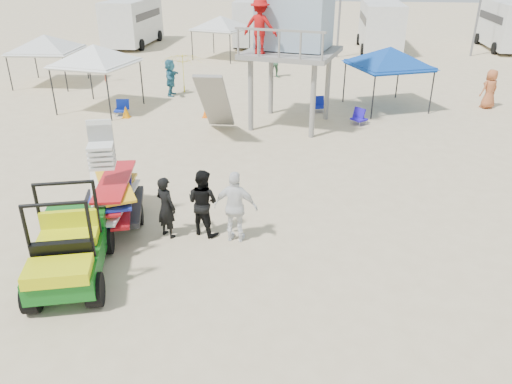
# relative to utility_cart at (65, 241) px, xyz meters

# --- Properties ---
(ground) EXTENTS (140.00, 140.00, 0.00)m
(ground) POSITION_rel_utility_cart_xyz_m (3.20, -0.92, -0.95)
(ground) COLOR beige
(ground) RESTS_ON ground
(utility_cart) EXTENTS (2.01, 2.93, 2.03)m
(utility_cart) POSITION_rel_utility_cart_xyz_m (0.00, 0.00, 0.00)
(utility_cart) COLOR #0E5B15
(utility_cart) RESTS_ON ground
(surf_trailer) EXTENTS (1.98, 2.84, 2.46)m
(surf_trailer) POSITION_rel_utility_cart_xyz_m (0.01, 2.34, 0.06)
(surf_trailer) COLOR black
(surf_trailer) RESTS_ON ground
(man_left) EXTENTS (0.68, 0.62, 1.57)m
(man_left) POSITION_rel_utility_cart_xyz_m (1.52, 2.04, -0.16)
(man_left) COLOR black
(man_left) RESTS_ON ground
(man_mid) EXTENTS (1.01, 0.92, 1.69)m
(man_mid) POSITION_rel_utility_cart_xyz_m (2.37, 2.29, -0.10)
(man_mid) COLOR black
(man_mid) RESTS_ON ground
(man_right) EXTENTS (1.08, 0.52, 1.79)m
(man_right) POSITION_rel_utility_cart_xyz_m (3.22, 2.04, -0.05)
(man_right) COLOR white
(man_right) RESTS_ON ground
(lifeguard_tower) EXTENTS (3.99, 3.99, 5.32)m
(lifeguard_tower) POSITION_rel_utility_cart_xyz_m (3.85, 11.39, 3.02)
(lifeguard_tower) COLOR gray
(lifeguard_tower) RESTS_ON ground
(canopy_blue) EXTENTS (3.83, 3.83, 3.08)m
(canopy_blue) POSITION_rel_utility_cart_xyz_m (8.04, 14.20, 1.58)
(canopy_blue) COLOR black
(canopy_blue) RESTS_ON ground
(canopy_white_a) EXTENTS (3.34, 3.34, 3.22)m
(canopy_white_a) POSITION_rel_utility_cart_xyz_m (-4.49, 12.40, 1.73)
(canopy_white_a) COLOR black
(canopy_white_a) RESTS_ON ground
(canopy_white_b) EXTENTS (3.19, 3.19, 2.95)m
(canopy_white_b) POSITION_rel_utility_cart_xyz_m (-8.95, 16.56, 1.46)
(canopy_white_b) COLOR black
(canopy_white_b) RESTS_ON ground
(canopy_white_c) EXTENTS (3.69, 3.69, 3.08)m
(canopy_white_c) POSITION_rel_utility_cart_xyz_m (-1.34, 24.73, 1.59)
(canopy_white_c) COLOR black
(canopy_white_c) RESTS_ON ground
(umbrella_a) EXTENTS (1.92, 1.95, 1.57)m
(umbrella_a) POSITION_rel_utility_cart_xyz_m (-6.36, 17.39, -0.16)
(umbrella_a) COLOR red
(umbrella_a) RESTS_ON ground
(umbrella_b) EXTENTS (2.97, 2.97, 1.91)m
(umbrella_b) POSITION_rel_utility_cart_xyz_m (-1.54, 15.74, 0.01)
(umbrella_b) COLOR yellow
(umbrella_b) RESTS_ON ground
(cone_near) EXTENTS (0.34, 0.34, 0.50)m
(cone_near) POSITION_rel_utility_cart_xyz_m (0.39, 11.80, -0.70)
(cone_near) COLOR #F86007
(cone_near) RESTS_ON ground
(cone_far) EXTENTS (0.34, 0.34, 0.50)m
(cone_far) POSITION_rel_utility_cart_xyz_m (-2.96, 11.33, -0.70)
(cone_far) COLOR #FF9308
(cone_far) RESTS_ON ground
(beach_chair_a) EXTENTS (0.62, 0.67, 0.64)m
(beach_chair_a) POSITION_rel_utility_cart_xyz_m (-3.28, 11.74, -0.63)
(beach_chair_a) COLOR #102BB1
(beach_chair_a) RESTS_ON ground
(beach_chair_b) EXTENTS (0.66, 0.72, 0.64)m
(beach_chair_b) POSITION_rel_utility_cart_xyz_m (5.06, 13.29, -0.63)
(beach_chair_b) COLOR #0D1B93
(beach_chair_b) RESTS_ON ground
(beach_chair_c) EXTENTS (0.74, 0.86, 0.64)m
(beach_chair_c) POSITION_rel_utility_cart_xyz_m (6.74, 11.68, -0.63)
(beach_chair_c) COLOR #2111B8
(beach_chair_c) RESTS_ON ground
(rv_far_left) EXTENTS (2.64, 6.80, 3.25)m
(rv_far_left) POSITION_rel_utility_cart_xyz_m (-8.80, 29.07, 0.85)
(rv_far_left) COLOR silver
(rv_far_left) RESTS_ON ground
(rv_mid_left) EXTENTS (2.65, 6.50, 3.25)m
(rv_mid_left) POSITION_rel_utility_cart_xyz_m (0.20, 30.57, 0.85)
(rv_mid_left) COLOR silver
(rv_mid_left) RESTS_ON ground
(rv_mid_right) EXTENTS (2.64, 7.00, 3.25)m
(rv_mid_right) POSITION_rel_utility_cart_xyz_m (9.20, 29.07, 0.85)
(rv_mid_right) COLOR silver
(rv_mid_right) RESTS_ON ground
(rv_far_right) EXTENTS (2.64, 6.60, 3.25)m
(rv_far_right) POSITION_rel_utility_cart_xyz_m (18.20, 30.57, 0.85)
(rv_far_right) COLOR silver
(rv_far_right) RESTS_ON ground
(distant_beachgoers) EXTENTS (15.47, 5.70, 1.74)m
(distant_beachgoers) POSITION_rel_utility_cart_xyz_m (2.99, 16.22, -0.09)
(distant_beachgoers) COLOR #477759
(distant_beachgoers) RESTS_ON ground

